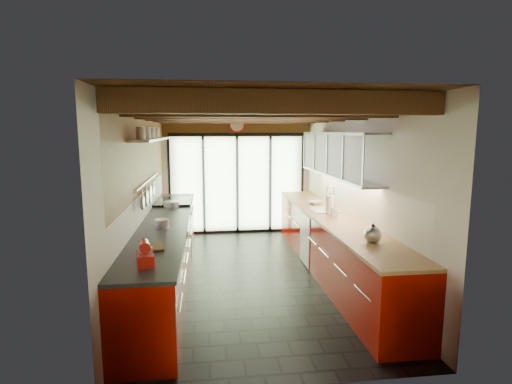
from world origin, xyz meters
The scene contains 18 objects.
ground centered at (0.00, 0.00, 0.00)m, with size 5.50×5.50×0.00m, color black.
room_shell centered at (0.00, 0.00, 1.65)m, with size 5.50×5.50×5.50m.
ceiling_beams centered at (0.00, 0.38, 2.46)m, with size 3.14×5.06×4.90m.
glass_door centered at (0.00, 2.69, 1.66)m, with size 2.95×0.10×2.90m.
left_counter centered at (-1.28, 0.00, 0.46)m, with size 0.68×5.00×0.92m.
range_stove centered at (-1.28, 1.45, 0.47)m, with size 0.66×0.90×0.97m.
right_counter centered at (1.27, 0.00, 0.46)m, with size 0.68×5.00×0.92m.
sink_assembly centered at (1.29, 0.40, 0.96)m, with size 0.45×0.52×0.43m.
upper_cabinets_right centered at (1.43, 0.30, 1.85)m, with size 0.34×3.00×3.00m.
left_wall_fixtures centered at (-1.47, 0.14, 1.88)m, with size 0.28×2.60×0.96m.
stand_mixer centered at (-1.27, -2.01, 1.02)m, with size 0.21×0.30×0.25m.
pot_large centered at (-1.27, -0.50, 0.98)m, with size 0.19×0.19×0.12m, color silver.
pot_small centered at (-1.27, 1.00, 0.97)m, with size 0.27×0.27×0.10m, color silver.
cutting_board centered at (-1.27, -1.47, 0.93)m, with size 0.23×0.32×0.03m, color brown.
kettle centered at (1.27, -1.53, 1.03)m, with size 0.22×0.26×0.24m.
paper_towel centered at (1.27, 0.13, 1.06)m, with size 0.15×0.15×0.35m.
soap_bottle centered at (1.27, -0.09, 1.02)m, with size 0.09×0.09×0.19m, color silver.
bowl centered at (1.27, 0.97, 0.95)m, with size 0.23×0.23×0.06m, color silver.
Camera 1 is at (-0.66, -5.88, 2.22)m, focal length 28.00 mm.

